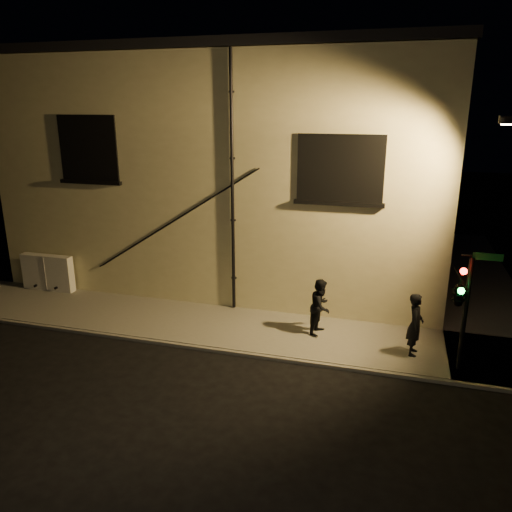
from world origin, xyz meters
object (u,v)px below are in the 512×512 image
(pedestrian_b, at_px, (321,306))
(traffic_signal, at_px, (460,293))
(utility_cabinet, at_px, (48,272))
(pedestrian_a, at_px, (415,324))

(pedestrian_b, distance_m, traffic_signal, 4.10)
(utility_cabinet, distance_m, pedestrian_a, 13.23)
(utility_cabinet, relative_size, pedestrian_a, 1.15)
(utility_cabinet, relative_size, pedestrian_b, 1.20)
(utility_cabinet, xyz_separation_m, traffic_signal, (14.09, -2.19, 1.48))
(pedestrian_b, relative_size, traffic_signal, 0.53)
(utility_cabinet, height_order, pedestrian_b, pedestrian_b)
(utility_cabinet, relative_size, traffic_signal, 0.64)
(pedestrian_a, relative_size, pedestrian_b, 1.04)
(pedestrian_b, bearing_deg, traffic_signal, -96.38)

